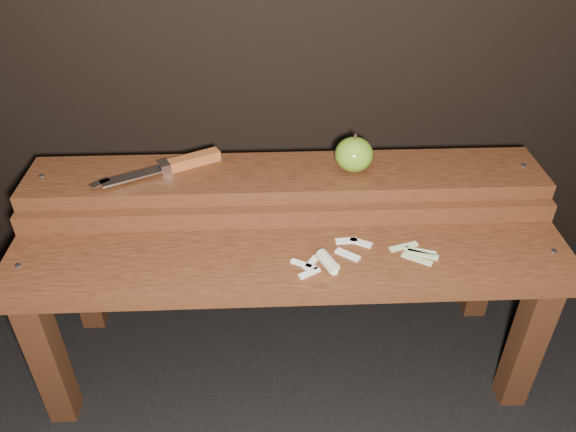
{
  "coord_description": "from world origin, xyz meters",
  "views": [
    {
      "loc": [
        -0.04,
        -0.95,
        1.17
      ],
      "look_at": [
        0.0,
        0.06,
        0.45
      ],
      "focal_mm": 35.0,
      "sensor_mm": 36.0,
      "label": 1
    }
  ],
  "objects_px": {
    "bench_front_tier": "(290,286)",
    "apple": "(354,155)",
    "knife": "(178,164)",
    "bench_rear_tier": "(286,203)"
  },
  "relations": [
    {
      "from": "bench_front_tier",
      "to": "knife",
      "type": "xyz_separation_m",
      "value": [
        -0.25,
        0.25,
        0.16
      ]
    },
    {
      "from": "bench_front_tier",
      "to": "knife",
      "type": "relative_size",
      "value": 4.25
    },
    {
      "from": "bench_front_tier",
      "to": "apple",
      "type": "bearing_deg",
      "value": 55.96
    },
    {
      "from": "apple",
      "to": "knife",
      "type": "distance_m",
      "value": 0.41
    },
    {
      "from": "knife",
      "to": "bench_rear_tier",
      "type": "bearing_deg",
      "value": -5.72
    },
    {
      "from": "bench_rear_tier",
      "to": "knife",
      "type": "bearing_deg",
      "value": 174.28
    },
    {
      "from": "bench_rear_tier",
      "to": "apple",
      "type": "distance_m",
      "value": 0.2
    },
    {
      "from": "bench_front_tier",
      "to": "apple",
      "type": "relative_size",
      "value": 13.11
    },
    {
      "from": "bench_rear_tier",
      "to": "apple",
      "type": "bearing_deg",
      "value": 1.59
    },
    {
      "from": "knife",
      "to": "bench_front_tier",
      "type": "bearing_deg",
      "value": -45.25
    }
  ]
}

